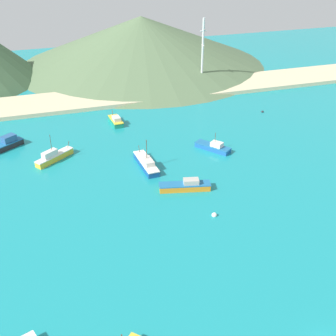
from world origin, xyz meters
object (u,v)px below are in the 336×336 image
object	(u,v)px
fishing_boat_1	(116,121)
fishing_boat_4	(186,186)
buoy_0	(262,112)
buoy_1	(214,215)
fishing_boat_2	(213,147)
fishing_boat_5	(146,163)
fishing_boat_10	(54,157)
fishing_boat_9	(7,144)
radio_tower	(203,53)

from	to	relation	value
fishing_boat_1	fishing_boat_4	bearing A→B (deg)	-79.79
buoy_0	buoy_1	distance (m)	54.87
buoy_0	fishing_boat_2	bearing A→B (deg)	-141.75
fishing_boat_5	fishing_boat_10	xyz separation A→B (m)	(-19.57, 9.43, 0.12)
fishing_boat_4	buoy_0	size ratio (longest dim) A/B	15.25
fishing_boat_5	buoy_1	distance (m)	23.29
fishing_boat_9	radio_tower	size ratio (longest dim) A/B	0.39
fishing_boat_9	radio_tower	world-z (taller)	radio_tower
fishing_boat_2	fishing_boat_4	distance (m)	19.56
fishing_boat_2	buoy_0	size ratio (longest dim) A/B	12.17
fishing_boat_10	fishing_boat_2	bearing A→B (deg)	-9.17
fishing_boat_4	buoy_1	xyz separation A→B (m)	(2.02, -10.48, -0.70)
fishing_boat_2	buoy_0	world-z (taller)	fishing_boat_2
radio_tower	buoy_1	bearing A→B (deg)	-109.41
fishing_boat_1	fishing_boat_5	distance (m)	25.99
fishing_boat_4	fishing_boat_5	world-z (taller)	fishing_boat_5
fishing_boat_2	buoy_0	xyz separation A→B (m)	(22.89, 18.04, -0.68)
fishing_boat_9	buoy_0	xyz separation A→B (m)	(70.42, 1.82, -0.97)
buoy_1	radio_tower	bearing A→B (deg)	70.59
fishing_boat_1	fishing_boat_5	size ratio (longest dim) A/B	0.64
buoy_1	radio_tower	xyz separation A→B (m)	(24.56, 69.67, 11.16)
buoy_0	fishing_boat_4	bearing A→B (deg)	-136.88
fishing_boat_4	buoy_0	distance (m)	48.45
fishing_boat_9	fishing_boat_10	bearing A→B (deg)	-44.78
buoy_0	radio_tower	bearing A→B (deg)	108.60
fishing_boat_4	buoy_1	world-z (taller)	fishing_boat_4
buoy_0	radio_tower	distance (m)	29.71
fishing_boat_4	radio_tower	size ratio (longest dim) A/B	0.49
fishing_boat_4	radio_tower	world-z (taller)	radio_tower
fishing_boat_1	buoy_1	size ratio (longest dim) A/B	7.12
radio_tower	fishing_boat_4	bearing A→B (deg)	-114.18
fishing_boat_10	radio_tower	distance (m)	64.77
fishing_boat_5	buoy_1	world-z (taller)	fishing_boat_5
fishing_boat_2	fishing_boat_5	bearing A→B (deg)	-169.05
fishing_boat_9	fishing_boat_10	world-z (taller)	fishing_boat_10
fishing_boat_4	fishing_boat_9	bearing A→B (deg)	138.25
fishing_boat_2	fishing_boat_5	distance (m)	18.00
fishing_boat_5	buoy_0	world-z (taller)	fishing_boat_5
fishing_boat_10	buoy_1	distance (m)	41.41
fishing_boat_1	radio_tower	bearing A→B (deg)	32.93
fishing_boat_2	fishing_boat_5	world-z (taller)	fishing_boat_5
fishing_boat_4	fishing_boat_1	bearing A→B (deg)	100.21
fishing_boat_9	buoy_1	bearing A→B (deg)	-48.40
fishing_boat_5	fishing_boat_2	bearing A→B (deg)	10.95
fishing_boat_2	buoy_1	world-z (taller)	fishing_boat_2
fishing_boat_1	buoy_0	distance (m)	42.37
fishing_boat_9	fishing_boat_1	bearing A→B (deg)	12.55
radio_tower	fishing_boat_5	bearing A→B (deg)	-123.76
fishing_boat_4	fishing_boat_10	xyz separation A→B (m)	(-24.77, 21.08, 0.18)
fishing_boat_10	buoy_1	xyz separation A→B (m)	(26.79, -31.56, -0.88)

